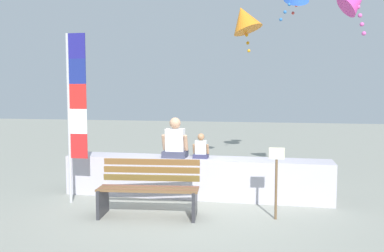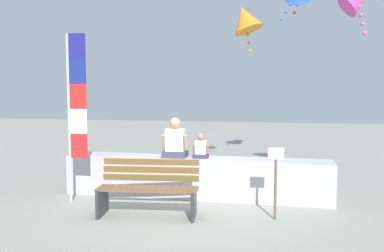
{
  "view_description": "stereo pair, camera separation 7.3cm",
  "coord_description": "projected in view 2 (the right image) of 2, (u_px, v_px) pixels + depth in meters",
  "views": [
    {
      "loc": [
        1.38,
        -6.62,
        2.0
      ],
      "look_at": [
        -0.07,
        0.8,
        1.35
      ],
      "focal_mm": 37.69,
      "sensor_mm": 36.0,
      "label": 1
    },
    {
      "loc": [
        1.45,
        -6.6,
        2.0
      ],
      "look_at": [
        -0.07,
        0.8,
        1.35
      ],
      "focal_mm": 37.69,
      "sensor_mm": 36.0,
      "label": 2
    }
  ],
  "objects": [
    {
      "name": "ground_plane",
      "position": [
        187.0,
        208.0,
        6.91
      ],
      "size": [
        40.0,
        40.0,
        0.0
      ],
      "primitive_type": "plane",
      "color": "gray"
    },
    {
      "name": "flag_banner",
      "position": [
        74.0,
        106.0,
        7.13
      ],
      "size": [
        0.36,
        0.05,
        3.01
      ],
      "color": "#B7B7BC",
      "rests_on": "ground"
    },
    {
      "name": "person_child",
      "position": [
        201.0,
        148.0,
        7.56
      ],
      "size": [
        0.3,
        0.22,
        0.47
      ],
      "color": "#323254",
      "rests_on": "seawall_ledge"
    },
    {
      "name": "person_adult",
      "position": [
        175.0,
        142.0,
        7.65
      ],
      "size": [
        0.5,
        0.36,
        0.76
      ],
      "color": "#3A3D55",
      "rests_on": "seawall_ledge"
    },
    {
      "name": "seawall_ledge",
      "position": [
        196.0,
        177.0,
        7.66
      ],
      "size": [
        5.02,
        0.63,
        0.75
      ],
      "primitive_type": "cube",
      "color": "#B3AFBC",
      "rests_on": "ground"
    },
    {
      "name": "sign_post",
      "position": [
        276.0,
        177.0,
        6.26
      ],
      "size": [
        0.24,
        0.04,
        1.14
      ],
      "color": "brown",
      "rests_on": "ground"
    },
    {
      "name": "kite_orange",
      "position": [
        245.0,
        19.0,
        9.61
      ],
      "size": [
        1.02,
        0.9,
        1.16
      ],
      "color": "orange"
    },
    {
      "name": "park_bench",
      "position": [
        148.0,
        190.0,
        6.52
      ],
      "size": [
        1.66,
        0.77,
        0.88
      ],
      "color": "brown",
      "rests_on": "ground"
    }
  ]
}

